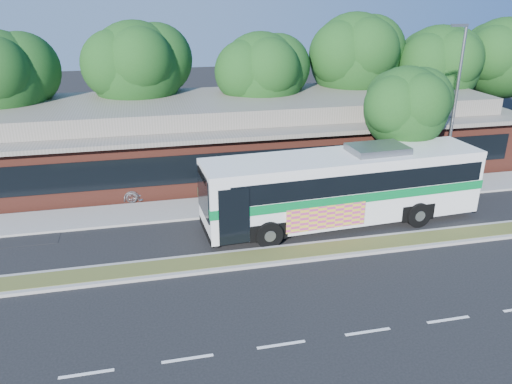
% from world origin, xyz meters
% --- Properties ---
extents(ground, '(120.00, 120.00, 0.00)m').
position_xyz_m(ground, '(0.00, 0.00, 0.00)').
color(ground, black).
rests_on(ground, ground).
extents(median_strip, '(26.00, 1.10, 0.15)m').
position_xyz_m(median_strip, '(0.00, 0.60, 0.07)').
color(median_strip, '#4B5423').
rests_on(median_strip, ground).
extents(sidewalk, '(44.00, 2.60, 0.12)m').
position_xyz_m(sidewalk, '(0.00, 6.40, 0.06)').
color(sidewalk, gray).
rests_on(sidewalk, ground).
extents(plaza_building, '(33.20, 11.20, 4.45)m').
position_xyz_m(plaza_building, '(0.00, 12.99, 2.13)').
color(plaza_building, '#5E281D').
rests_on(plaza_building, ground).
extents(lamp_post, '(0.93, 0.18, 9.07)m').
position_xyz_m(lamp_post, '(9.56, 6.00, 4.90)').
color(lamp_post, slate).
rests_on(lamp_post, ground).
extents(tree_bg_a, '(6.47, 5.80, 8.63)m').
position_xyz_m(tree_bg_a, '(-14.58, 15.14, 5.87)').
color(tree_bg_a, black).
rests_on(tree_bg_a, ground).
extents(tree_bg_b, '(6.69, 6.00, 9.00)m').
position_xyz_m(tree_bg_b, '(-6.57, 16.14, 6.14)').
color(tree_bg_b, black).
rests_on(tree_bg_b, ground).
extents(tree_bg_c, '(6.24, 5.60, 8.26)m').
position_xyz_m(tree_bg_c, '(1.40, 15.13, 5.59)').
color(tree_bg_c, black).
rests_on(tree_bg_c, ground).
extents(tree_bg_d, '(6.91, 6.20, 9.37)m').
position_xyz_m(tree_bg_d, '(8.45, 16.15, 6.42)').
color(tree_bg_d, black).
rests_on(tree_bg_d, ground).
extents(tree_bg_e, '(6.47, 5.80, 8.50)m').
position_xyz_m(tree_bg_e, '(14.42, 15.14, 5.74)').
color(tree_bg_e, black).
rests_on(tree_bg_e, ground).
extents(tree_bg_f, '(6.69, 6.00, 8.92)m').
position_xyz_m(tree_bg_f, '(20.43, 16.14, 6.06)').
color(tree_bg_f, black).
rests_on(tree_bg_f, ground).
extents(transit_bus, '(13.70, 3.77, 3.80)m').
position_xyz_m(transit_bus, '(2.35, 3.22, 2.12)').
color(transit_bus, silver).
rests_on(transit_bus, ground).
extents(sedan, '(4.46, 2.17, 1.25)m').
position_xyz_m(sedan, '(-9.00, 8.92, 0.62)').
color(sedan, silver).
rests_on(sedan, ground).
extents(sidewalk_tree, '(4.93, 4.42, 7.04)m').
position_xyz_m(sidewalk_tree, '(7.15, 6.31, 4.93)').
color(sidewalk_tree, black).
rests_on(sidewalk_tree, ground).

